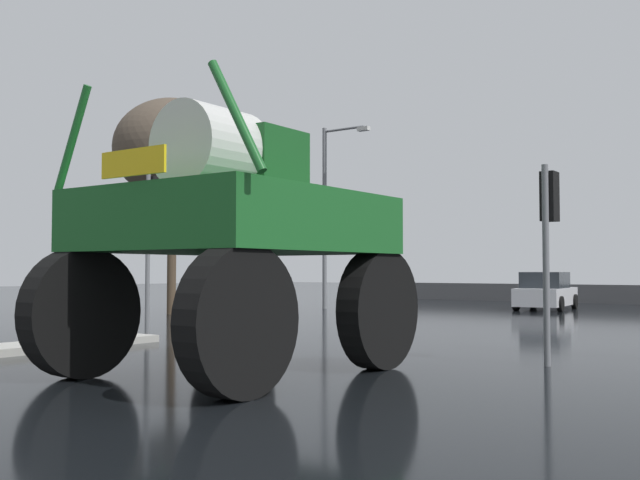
% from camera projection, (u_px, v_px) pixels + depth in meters
% --- Properties ---
extents(ground_plane, '(120.00, 120.00, 0.00)m').
position_uv_depth(ground_plane, '(484.00, 326.00, 20.93)').
color(ground_plane, black).
extents(oversize_sprayer, '(4.09, 5.34, 4.30)m').
position_uv_depth(oversize_sprayer, '(236.00, 235.00, 11.33)').
color(oversize_sprayer, black).
rests_on(oversize_sprayer, ground).
extents(sedan_ahead, '(2.23, 4.26, 1.52)m').
position_uv_depth(sedan_ahead, '(546.00, 292.00, 29.64)').
color(sedan_ahead, silver).
rests_on(sedan_ahead, ground).
extents(traffic_signal_near_left, '(0.24, 0.54, 4.01)m').
position_uv_depth(traffic_signal_near_left, '(153.00, 216.00, 18.18)').
color(traffic_signal_near_left, slate).
rests_on(traffic_signal_near_left, ground).
extents(traffic_signal_near_right, '(0.24, 0.54, 3.35)m').
position_uv_depth(traffic_signal_near_right, '(549.00, 219.00, 12.34)').
color(traffic_signal_near_right, slate).
rests_on(traffic_signal_near_right, ground).
extents(streetlight_far_left, '(2.28, 0.24, 7.55)m').
position_uv_depth(streetlight_far_left, '(328.00, 206.00, 30.54)').
color(streetlight_far_left, slate).
rests_on(streetlight_far_left, ground).
extents(bare_tree_left, '(4.29, 4.29, 7.85)m').
position_uv_depth(bare_tree_left, '(173.00, 149.00, 26.79)').
color(bare_tree_left, '#473828').
rests_on(bare_tree_left, ground).
extents(roadside_barrier, '(31.28, 0.24, 0.90)m').
position_uv_depth(roadside_barrier, '(629.00, 295.00, 34.45)').
color(roadside_barrier, '#59595B').
rests_on(roadside_barrier, ground).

